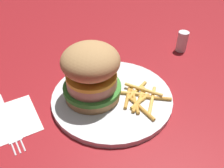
{
  "coord_description": "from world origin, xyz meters",
  "views": [
    {
      "loc": [
        -0.33,
        0.19,
        0.35
      ],
      "look_at": [
        -0.01,
        -0.02,
        0.04
      ],
      "focal_mm": 39.04,
      "sensor_mm": 36.0,
      "label": 1
    }
  ],
  "objects_px": {
    "napkin": "(8,121)",
    "fork": "(7,120)",
    "fries_pile": "(141,97)",
    "salt_shaker": "(182,41)",
    "sandwich": "(91,73)",
    "plate": "(112,97)"
  },
  "relations": [
    {
      "from": "napkin",
      "to": "fork",
      "type": "xyz_separation_m",
      "value": [
        -0.0,
        0.0,
        0.0
      ]
    },
    {
      "from": "plate",
      "to": "sandwich",
      "type": "height_order",
      "value": "sandwich"
    },
    {
      "from": "napkin",
      "to": "fork",
      "type": "relative_size",
      "value": 0.64
    },
    {
      "from": "sandwich",
      "to": "fork",
      "type": "bearing_deg",
      "value": 78.33
    },
    {
      "from": "plate",
      "to": "fork",
      "type": "height_order",
      "value": "plate"
    },
    {
      "from": "fries_pile",
      "to": "salt_shaker",
      "type": "relative_size",
      "value": 2.03
    },
    {
      "from": "fries_pile",
      "to": "napkin",
      "type": "distance_m",
      "value": 0.27
    },
    {
      "from": "napkin",
      "to": "fork",
      "type": "distance_m",
      "value": 0.0
    },
    {
      "from": "plate",
      "to": "fries_pile",
      "type": "bearing_deg",
      "value": -134.42
    },
    {
      "from": "sandwich",
      "to": "salt_shaker",
      "type": "xyz_separation_m",
      "value": [
        0.04,
        -0.3,
        -0.04
      ]
    },
    {
      "from": "fries_pile",
      "to": "salt_shaker",
      "type": "height_order",
      "value": "salt_shaker"
    },
    {
      "from": "plate",
      "to": "fries_pile",
      "type": "xyz_separation_m",
      "value": [
        -0.04,
        -0.04,
        0.01
      ]
    },
    {
      "from": "plate",
      "to": "salt_shaker",
      "type": "relative_size",
      "value": 4.59
    },
    {
      "from": "plate",
      "to": "sandwich",
      "type": "distance_m",
      "value": 0.08
    },
    {
      "from": "sandwich",
      "to": "fries_pile",
      "type": "relative_size",
      "value": 1.06
    },
    {
      "from": "plate",
      "to": "salt_shaker",
      "type": "bearing_deg",
      "value": -76.51
    },
    {
      "from": "sandwich",
      "to": "fork",
      "type": "relative_size",
      "value": 0.69
    },
    {
      "from": "napkin",
      "to": "salt_shaker",
      "type": "xyz_separation_m",
      "value": [
        0.01,
        -0.47,
        0.03
      ]
    },
    {
      "from": "plate",
      "to": "fork",
      "type": "bearing_deg",
      "value": 74.65
    },
    {
      "from": "sandwich",
      "to": "napkin",
      "type": "height_order",
      "value": "sandwich"
    },
    {
      "from": "fork",
      "to": "plate",
      "type": "bearing_deg",
      "value": -105.35
    },
    {
      "from": "sandwich",
      "to": "napkin",
      "type": "relative_size",
      "value": 1.08
    }
  ]
}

